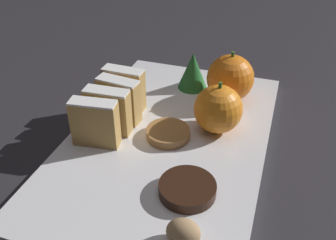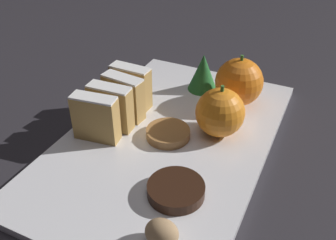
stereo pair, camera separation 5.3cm
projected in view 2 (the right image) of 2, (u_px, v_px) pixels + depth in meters
name	position (u px, v px, depth m)	size (l,w,h in m)	color
ground_plane	(168.00, 143.00, 0.55)	(6.00, 6.00, 0.00)	#28262B
serving_platter	(168.00, 140.00, 0.55)	(0.28, 0.45, 0.01)	white
stollen_slice_front	(96.00, 118.00, 0.53)	(0.07, 0.03, 0.07)	tan
stollen_slice_second	(111.00, 107.00, 0.55)	(0.07, 0.03, 0.07)	tan
stollen_slice_third	(124.00, 97.00, 0.57)	(0.07, 0.03, 0.07)	tan
stollen_slice_fourth	(131.00, 86.00, 0.60)	(0.07, 0.02, 0.07)	tan
orange_near	(220.00, 113.00, 0.54)	(0.07, 0.07, 0.08)	orange
orange_far	(239.00, 82.00, 0.60)	(0.08, 0.08, 0.09)	orange
walnut	(162.00, 233.00, 0.39)	(0.04, 0.03, 0.03)	tan
chocolate_cookie	(176.00, 190.00, 0.45)	(0.07, 0.07, 0.01)	black
gingerbread_cookie	(166.00, 133.00, 0.54)	(0.06, 0.06, 0.01)	#A3703D
evergreen_sprig	(203.00, 72.00, 0.64)	(0.05, 0.05, 0.07)	#23662D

